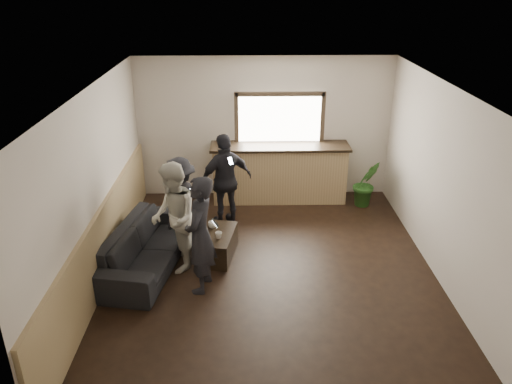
{
  "coord_description": "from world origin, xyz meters",
  "views": [
    {
      "loc": [
        -0.35,
        -6.52,
        4.22
      ],
      "look_at": [
        -0.21,
        0.4,
        1.16
      ],
      "focal_mm": 35.0,
      "sensor_mm": 36.0,
      "label": 1
    }
  ],
  "objects_px": {
    "sofa": "(147,246)",
    "coffee_table": "(217,244)",
    "bar_counter": "(279,169)",
    "cup_a": "(212,225)",
    "person_c": "(180,201)",
    "cup_b": "(219,235)",
    "person_b": "(174,218)",
    "potted_plant": "(366,183)",
    "person_a": "(200,235)",
    "person_d": "(226,180)"
  },
  "relations": [
    {
      "from": "sofa",
      "to": "person_a",
      "type": "bearing_deg",
      "value": -115.25
    },
    {
      "from": "cup_b",
      "to": "potted_plant",
      "type": "distance_m",
      "value": 3.43
    },
    {
      "from": "potted_plant",
      "to": "person_a",
      "type": "xyz_separation_m",
      "value": [
        -2.98,
        -2.76,
        0.41
      ]
    },
    {
      "from": "person_b",
      "to": "person_c",
      "type": "height_order",
      "value": "person_b"
    },
    {
      "from": "cup_a",
      "to": "cup_b",
      "type": "distance_m",
      "value": 0.37
    },
    {
      "from": "bar_counter",
      "to": "person_b",
      "type": "relative_size",
      "value": 1.58
    },
    {
      "from": "bar_counter",
      "to": "sofa",
      "type": "bearing_deg",
      "value": -131.8
    },
    {
      "from": "bar_counter",
      "to": "person_d",
      "type": "distance_m",
      "value": 1.49
    },
    {
      "from": "cup_b",
      "to": "person_b",
      "type": "relative_size",
      "value": 0.06
    },
    {
      "from": "coffee_table",
      "to": "person_a",
      "type": "xyz_separation_m",
      "value": [
        -0.17,
        -0.9,
        0.67
      ]
    },
    {
      "from": "bar_counter",
      "to": "person_c",
      "type": "relative_size",
      "value": 1.79
    },
    {
      "from": "bar_counter",
      "to": "cup_b",
      "type": "bearing_deg",
      "value": -114.94
    },
    {
      "from": "person_a",
      "to": "person_b",
      "type": "bearing_deg",
      "value": -131.04
    },
    {
      "from": "sofa",
      "to": "person_d",
      "type": "xyz_separation_m",
      "value": [
        1.18,
        1.39,
        0.52
      ]
    },
    {
      "from": "bar_counter",
      "to": "person_d",
      "type": "xyz_separation_m",
      "value": [
        -1.02,
        -1.07,
        0.21
      ]
    },
    {
      "from": "potted_plant",
      "to": "person_b",
      "type": "relative_size",
      "value": 0.54
    },
    {
      "from": "coffee_table",
      "to": "person_d",
      "type": "bearing_deg",
      "value": 84.32
    },
    {
      "from": "sofa",
      "to": "cup_b",
      "type": "relative_size",
      "value": 21.14
    },
    {
      "from": "bar_counter",
      "to": "cup_a",
      "type": "height_order",
      "value": "bar_counter"
    },
    {
      "from": "coffee_table",
      "to": "person_c",
      "type": "relative_size",
      "value": 0.61
    },
    {
      "from": "cup_b",
      "to": "potted_plant",
      "type": "relative_size",
      "value": 0.12
    },
    {
      "from": "person_a",
      "to": "sofa",
      "type": "bearing_deg",
      "value": -114.36
    },
    {
      "from": "sofa",
      "to": "cup_b",
      "type": "height_order",
      "value": "sofa"
    },
    {
      "from": "cup_a",
      "to": "person_a",
      "type": "height_order",
      "value": "person_a"
    },
    {
      "from": "sofa",
      "to": "person_b",
      "type": "xyz_separation_m",
      "value": [
        0.45,
        -0.07,
        0.52
      ]
    },
    {
      "from": "person_d",
      "to": "person_b",
      "type": "bearing_deg",
      "value": 37.09
    },
    {
      "from": "cup_a",
      "to": "person_a",
      "type": "bearing_deg",
      "value": -94.66
    },
    {
      "from": "person_b",
      "to": "person_c",
      "type": "xyz_separation_m",
      "value": [
        0.0,
        0.8,
        -0.1
      ]
    },
    {
      "from": "sofa",
      "to": "potted_plant",
      "type": "distance_m",
      "value": 4.42
    },
    {
      "from": "sofa",
      "to": "cup_a",
      "type": "distance_m",
      "value": 1.09
    },
    {
      "from": "person_d",
      "to": "potted_plant",
      "type": "bearing_deg",
      "value": 168.85
    },
    {
      "from": "coffee_table",
      "to": "person_c",
      "type": "bearing_deg",
      "value": 141.99
    },
    {
      "from": "person_b",
      "to": "person_c",
      "type": "bearing_deg",
      "value": 166.3
    },
    {
      "from": "bar_counter",
      "to": "person_b",
      "type": "bearing_deg",
      "value": -124.71
    },
    {
      "from": "potted_plant",
      "to": "person_c",
      "type": "xyz_separation_m",
      "value": [
        -3.42,
        -1.39,
        0.29
      ]
    },
    {
      "from": "bar_counter",
      "to": "potted_plant",
      "type": "bearing_deg",
      "value": -11.4
    },
    {
      "from": "cup_a",
      "to": "person_c",
      "type": "xyz_separation_m",
      "value": [
        -0.53,
        0.29,
        0.29
      ]
    },
    {
      "from": "sofa",
      "to": "coffee_table",
      "type": "distance_m",
      "value": 1.1
    },
    {
      "from": "cup_a",
      "to": "cup_b",
      "type": "relative_size",
      "value": 1.24
    },
    {
      "from": "coffee_table",
      "to": "potted_plant",
      "type": "relative_size",
      "value": 1.0
    },
    {
      "from": "sofa",
      "to": "person_c",
      "type": "xyz_separation_m",
      "value": [
        0.45,
        0.74,
        0.42
      ]
    },
    {
      "from": "person_c",
      "to": "person_d",
      "type": "xyz_separation_m",
      "value": [
        0.73,
        0.65,
        0.1
      ]
    },
    {
      "from": "sofa",
      "to": "person_d",
      "type": "distance_m",
      "value": 1.9
    },
    {
      "from": "person_a",
      "to": "person_b",
      "type": "height_order",
      "value": "person_a"
    },
    {
      "from": "person_c",
      "to": "person_d",
      "type": "bearing_deg",
      "value": 143.72
    },
    {
      "from": "coffee_table",
      "to": "person_a",
      "type": "bearing_deg",
      "value": -100.85
    },
    {
      "from": "sofa",
      "to": "cup_a",
      "type": "height_order",
      "value": "sofa"
    },
    {
      "from": "cup_b",
      "to": "person_b",
      "type": "distance_m",
      "value": 0.78
    },
    {
      "from": "cup_a",
      "to": "person_b",
      "type": "height_order",
      "value": "person_b"
    },
    {
      "from": "sofa",
      "to": "potted_plant",
      "type": "xyz_separation_m",
      "value": [
        3.87,
        2.12,
        0.13
      ]
    }
  ]
}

